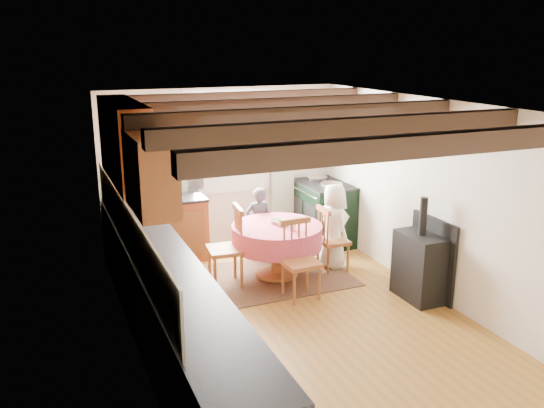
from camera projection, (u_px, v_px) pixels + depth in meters
name	position (u px, v px, depth m)	size (l,w,h in m)	color
floor	(299.00, 319.00, 6.46)	(3.60, 5.50, 0.00)	#A16A22
ceiling	(302.00, 105.00, 5.81)	(3.60, 5.50, 0.00)	white
wall_back	(222.00, 168.00, 8.58)	(3.60, 0.00, 2.40)	silver
wall_front	(483.00, 333.00, 3.69)	(3.60, 0.00, 2.40)	silver
wall_left	(131.00, 239.00, 5.47)	(0.00, 5.50, 2.40)	silver
wall_right	(437.00, 201.00, 6.80)	(0.00, 5.50, 2.40)	silver
beam_a	(424.00, 145.00, 4.06)	(3.60, 0.16, 0.16)	#2F1F16
beam_b	(352.00, 127.00, 4.95)	(3.60, 0.16, 0.16)	#2F1F16
beam_c	(302.00, 114.00, 5.84)	(3.60, 0.16, 0.16)	#2F1F16
beam_d	(265.00, 105.00, 6.73)	(3.60, 0.16, 0.16)	#2F1F16
beam_e	(237.00, 98.00, 7.61)	(3.60, 0.16, 0.16)	#2F1F16
splash_left	(128.00, 230.00, 5.74)	(0.02, 4.50, 0.55)	beige
splash_back	(156.00, 174.00, 8.19)	(1.40, 0.02, 0.55)	beige
base_cabinet_left	(166.00, 307.00, 5.79)	(0.60, 5.30, 0.88)	brown
base_cabinet_back	(159.00, 231.00, 8.13)	(1.30, 0.60, 0.88)	brown
worktop_left	(165.00, 264.00, 5.67)	(0.64, 5.30, 0.04)	black
worktop_back	(158.00, 200.00, 7.99)	(1.30, 0.64, 0.04)	black
wall_cabinet_glass	(124.00, 141.00, 6.40)	(0.34, 1.80, 0.90)	brown
wall_cabinet_solid	(150.00, 173.00, 5.08)	(0.34, 0.90, 0.70)	brown
window_frame	(228.00, 142.00, 8.50)	(1.34, 0.03, 1.54)	white
window_pane	(228.00, 142.00, 8.50)	(1.20, 0.01, 1.40)	white
curtain_left	(175.00, 181.00, 8.24)	(0.35, 0.10, 2.10)	#B1B9A5
curtain_right	(283.00, 171.00, 8.87)	(0.35, 0.10, 2.10)	#B1B9A5
curtain_rod	(229.00, 102.00, 8.26)	(0.03, 0.03, 2.00)	black
wall_picture	(341.00, 133.00, 8.70)	(0.04, 0.50, 0.60)	gold
wall_plate	(287.00, 132.00, 8.81)	(0.30, 0.30, 0.02)	silver
rug	(277.00, 276.00, 7.66)	(1.87, 1.45, 0.01)	#3E2C17
dining_table	(277.00, 251.00, 7.56)	(1.19, 1.19, 0.72)	#B3403D
chair_near	(301.00, 260.00, 6.90)	(0.42, 0.44, 0.97)	#994B28
chair_left	(225.00, 247.00, 7.25)	(0.45, 0.47, 1.04)	#994B28
chair_right	(333.00, 238.00, 7.77)	(0.39, 0.41, 0.91)	#994B28
aga_range	(323.00, 212.00, 8.88)	(0.68, 1.05, 0.97)	black
cast_iron_stove	(421.00, 249.00, 6.84)	(0.38, 0.64, 1.28)	black
child_far	(259.00, 223.00, 8.17)	(0.39, 0.25, 1.06)	#373D44
child_right	(334.00, 226.00, 7.85)	(0.58, 0.38, 1.19)	white
bowl_a	(277.00, 221.00, 7.56)	(0.19, 0.19, 0.05)	silver
bowl_b	(283.00, 223.00, 7.45)	(0.19, 0.19, 0.06)	silver
cup	(292.00, 226.00, 7.27)	(0.11, 0.11, 0.10)	silver
canister_tall	(141.00, 191.00, 7.88)	(0.15, 0.15, 0.26)	#262628
canister_wide	(164.00, 189.00, 8.03)	(0.20, 0.20, 0.22)	#262628
canister_slim	(167.00, 188.00, 8.00)	(0.10, 0.10, 0.28)	#262628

